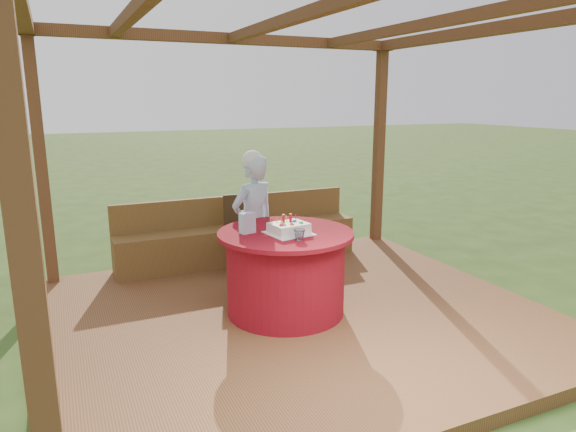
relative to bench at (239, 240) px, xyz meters
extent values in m
plane|color=#2B4517|center=(0.00, -1.72, -0.38)|extent=(60.00, 60.00, 0.00)
cube|color=brown|center=(0.00, -1.72, -0.32)|extent=(4.50, 4.00, 0.12)
cube|color=brown|center=(-2.13, -3.60, 1.03)|extent=(0.12, 0.12, 2.60)
cube|color=brown|center=(-2.13, 0.16, 1.03)|extent=(0.12, 0.12, 2.60)
cube|color=brown|center=(2.13, 0.16, 1.03)|extent=(0.12, 0.12, 2.60)
cube|color=brown|center=(0.00, 0.16, 2.40)|extent=(4.50, 0.14, 0.12)
cube|color=brown|center=(2.13, -1.72, 2.40)|extent=(0.14, 4.00, 0.12)
cube|color=brown|center=(-1.30, -1.72, 2.40)|extent=(0.10, 3.70, 0.10)
cube|color=brown|center=(0.00, -1.72, 2.40)|extent=(0.10, 3.70, 0.10)
cube|color=brown|center=(1.30, -1.72, 2.40)|extent=(0.10, 3.70, 0.10)
cube|color=brown|center=(0.00, -0.02, -0.04)|extent=(3.00, 0.42, 0.45)
cube|color=brown|center=(0.00, 0.16, 0.36)|extent=(3.00, 0.06, 0.35)
cylinder|color=maroon|center=(-0.12, -1.68, 0.11)|extent=(1.10, 1.10, 0.75)
cylinder|color=maroon|center=(-0.12, -1.68, 0.50)|extent=(1.25, 1.25, 0.04)
cube|color=#352310|center=(-0.06, -0.42, 0.17)|extent=(0.49, 0.49, 0.05)
cylinder|color=#352310|center=(-0.25, -0.57, -0.05)|extent=(0.04, 0.04, 0.44)
cylinder|color=#352310|center=(0.09, -0.62, -0.05)|extent=(0.04, 0.04, 0.44)
cylinder|color=#352310|center=(-0.21, -0.23, -0.05)|extent=(0.04, 0.04, 0.44)
cylinder|color=#352310|center=(0.13, -0.27, -0.05)|extent=(0.04, 0.04, 0.44)
cube|color=#352310|center=(-0.04, -0.22, 0.40)|extent=(0.44, 0.09, 0.45)
imported|color=#91B3D7|center=(-0.18, -0.99, 0.45)|extent=(0.61, 0.50, 1.43)
sphere|color=white|center=(-0.18, -0.99, 1.10)|extent=(0.21, 0.21, 0.21)
cube|color=white|center=(-0.13, -1.76, 0.53)|extent=(0.42, 0.42, 0.01)
cube|color=white|center=(-0.13, -1.76, 0.58)|extent=(0.36, 0.30, 0.09)
cylinder|color=red|center=(-0.16, -1.72, 0.66)|extent=(0.03, 0.03, 0.08)
cylinder|color=red|center=(-0.09, -1.72, 0.66)|extent=(0.03, 0.03, 0.08)
sphere|color=red|center=(-0.23, -1.82, 0.63)|extent=(0.04, 0.04, 0.04)
sphere|color=orange|center=(-0.13, -1.83, 0.63)|extent=(0.04, 0.04, 0.04)
sphere|color=green|center=(-0.03, -1.81, 0.63)|extent=(0.04, 0.04, 0.04)
sphere|color=yellow|center=(-0.19, -1.74, 0.63)|extent=(0.04, 0.04, 0.04)
sphere|color=blue|center=(-0.06, -1.73, 0.63)|extent=(0.04, 0.04, 0.04)
cube|color=#E795C6|center=(-0.46, -1.58, 0.62)|extent=(0.14, 0.11, 0.19)
imported|color=white|center=(-0.13, -1.99, 0.57)|extent=(0.11, 0.11, 0.10)
camera|label=1|loc=(-1.98, -5.84, 1.72)|focal=32.00mm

